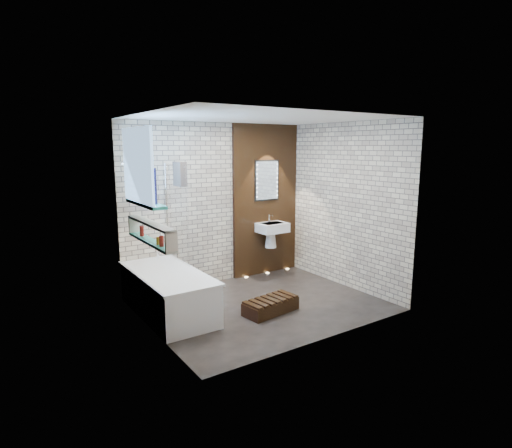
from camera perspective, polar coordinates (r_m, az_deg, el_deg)
ground at (r=6.12m, az=0.80°, el=-10.87°), size 3.20×3.20×0.00m
room_shell at (r=5.77m, az=0.83°, el=1.24°), size 3.24×3.20×2.60m
walnut_panel at (r=7.34m, az=1.30°, el=3.22°), size 1.30×0.06×2.60m
clerestory_window at (r=5.32m, az=-15.54°, el=6.59°), size 0.18×1.00×0.94m
display_niche at (r=5.23m, az=-14.06°, el=-1.15°), size 0.14×1.30×0.26m
bathtub at (r=5.85m, az=-11.84°, el=-9.08°), size 0.79×1.74×0.70m
bath_screen at (r=6.14m, az=-10.66°, el=1.42°), size 0.01×0.78×1.40m
towel at (r=5.94m, az=-10.27°, el=6.67°), size 0.10×0.26×0.34m
shower_head at (r=5.97m, az=-14.95°, el=7.95°), size 0.18×0.18×0.02m
washbasin at (r=7.27m, az=2.17°, el=-0.94°), size 0.50×0.36×0.58m
led_mirror at (r=7.28m, az=1.49°, el=5.92°), size 0.50×0.02×0.70m
walnut_step at (r=5.83m, az=2.00°, el=-11.09°), size 0.81×0.44×0.17m
niche_bottles at (r=5.20m, az=-13.88°, el=-1.66°), size 0.05×0.73×0.13m
sill_vases at (r=5.12m, az=-13.85°, el=4.99°), size 0.10×0.10×0.43m
floor_uplights at (r=7.56m, az=1.57°, el=-6.62°), size 0.96×0.06×0.01m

